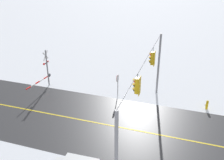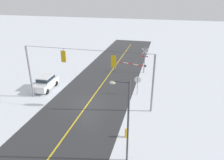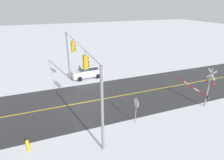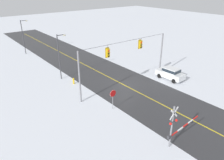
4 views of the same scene
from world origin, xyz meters
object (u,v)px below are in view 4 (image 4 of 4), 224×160
object	(u,v)px
parked_car_white	(171,73)
streetlamp_far	(24,34)
streetlamp_near	(60,53)
fire_hydrant	(74,81)
railroad_crossing	(175,126)
stop_sign	(113,95)

from	to	relation	value
parked_car_white	streetlamp_far	world-z (taller)	streetlamp_far
streetlamp_near	streetlamp_far	distance (m)	15.59
parked_car_white	fire_hydrant	world-z (taller)	parked_car_white
railroad_crossing	fire_hydrant	xyz separation A→B (m)	(-0.57, 16.27, -1.52)
stop_sign	fire_hydrant	distance (m)	8.60
stop_sign	streetlamp_far	xyz separation A→B (m)	(-0.54, 26.78, 2.20)
stop_sign	railroad_crossing	bearing A→B (deg)	-87.23
streetlamp_near	streetlamp_far	xyz separation A→B (m)	(0.00, 15.59, 0.00)
stop_sign	fire_hydrant	size ratio (longest dim) A/B	2.67
stop_sign	streetlamp_far	size ratio (longest dim) A/B	0.36
railroad_crossing	fire_hydrant	distance (m)	16.35
streetlamp_far	parked_car_white	bearing A→B (deg)	-64.47
stop_sign	streetlamp_near	world-z (taller)	streetlamp_near
stop_sign	streetlamp_near	distance (m)	11.42
streetlamp_near	fire_hydrant	bearing A→B (deg)	-82.54
parked_car_white	stop_sign	bearing A→B (deg)	-173.86
railroad_crossing	streetlamp_far	world-z (taller)	streetlamp_far
stop_sign	streetlamp_near	size ratio (longest dim) A/B	0.36
railroad_crossing	fire_hydrant	world-z (taller)	railroad_crossing
fire_hydrant	railroad_crossing	bearing A→B (deg)	-88.01
parked_car_white	streetlamp_near	distance (m)	16.00
stop_sign	streetlamp_near	xyz separation A→B (m)	(-0.54, 11.19, 2.20)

